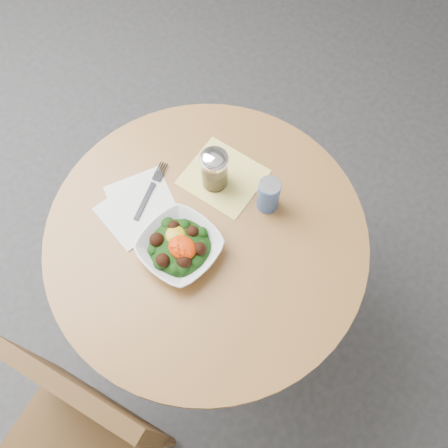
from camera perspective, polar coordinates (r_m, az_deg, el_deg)
name	(u,v)px	position (r m, az deg, el deg)	size (l,w,h in m)	color
ground	(212,307)	(2.09, -1.38, -9.44)	(6.00, 6.00, 0.00)	#2F2E31
table	(208,260)	(1.56, -1.83, -4.17)	(0.90, 0.90, 0.75)	black
chair	(82,436)	(1.55, -15.96, -22.26)	(0.45, 0.45, 0.92)	#533617
cloth_napkin	(223,177)	(1.46, -0.10, 5.39)	(0.21, 0.19, 0.00)	yellow
paper_napkins	(138,206)	(1.43, -9.82, 2.02)	(0.23, 0.26, 0.00)	white
salad_bowl	(180,247)	(1.34, -5.08, -2.63)	(0.23, 0.23, 0.08)	white
fork	(151,189)	(1.45, -8.30, 4.04)	(0.07, 0.20, 0.00)	black
spice_shaker	(214,170)	(1.39, -1.10, 6.25)	(0.08, 0.08, 0.14)	silver
beverage_can	(269,195)	(1.37, 5.11, 3.33)	(0.06, 0.06, 0.12)	#0D2797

